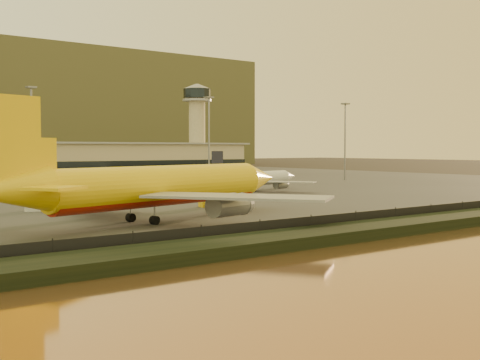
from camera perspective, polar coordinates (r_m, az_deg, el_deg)
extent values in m
plane|color=black|center=(87.87, 3.73, -3.99)|extent=(900.00, 900.00, 0.00)
cube|color=black|center=(75.78, 12.14, -4.64)|extent=(320.00, 7.00, 1.40)
cube|color=#2D2D2D|center=(171.29, -17.38, -0.68)|extent=(320.00, 220.00, 0.20)
cube|color=black|center=(78.36, 9.94, -3.92)|extent=(300.00, 0.05, 2.20)
cube|color=tan|center=(199.56, -20.28, 1.53)|extent=(160.00, 22.00, 12.00)
cube|color=black|center=(188.88, -19.30, 1.17)|extent=(160.00, 0.60, 3.00)
cube|color=gray|center=(199.52, -20.31, 3.34)|extent=(164.00, 24.00, 0.60)
cylinder|color=tan|center=(234.51, -4.08, 4.10)|extent=(6.40, 6.40, 30.00)
cylinder|color=black|center=(235.42, -4.10, 8.18)|extent=(10.40, 10.40, 3.50)
cone|color=gray|center=(235.69, -4.10, 8.84)|extent=(11.20, 11.20, 2.00)
cylinder|color=gray|center=(235.21, -4.10, 7.56)|extent=(11.20, 11.20, 0.80)
cylinder|color=slate|center=(153.57, -19.12, 3.59)|extent=(0.50, 0.50, 25.00)
cube|color=slate|center=(154.26, -19.20, 8.31)|extent=(2.20, 2.20, 0.40)
cylinder|color=slate|center=(173.70, -2.96, 3.66)|extent=(0.50, 0.50, 25.00)
cube|color=slate|center=(174.31, -2.97, 7.84)|extent=(2.20, 2.20, 0.40)
cylinder|color=slate|center=(201.60, 9.93, 3.53)|extent=(0.50, 0.50, 25.00)
cube|color=slate|center=(202.13, 9.96, 7.13)|extent=(2.20, 2.20, 0.40)
cube|color=brown|center=(432.64, -17.00, 6.09)|extent=(220.00, 160.00, 70.00)
cylinder|color=yellow|center=(87.99, -7.32, -0.42)|extent=(38.57, 14.75, 5.54)
cylinder|color=#9F1B09|center=(88.05, -7.31, -1.05)|extent=(37.24, 13.30, 4.32)
cone|color=yellow|center=(105.08, 1.77, 0.15)|extent=(8.59, 7.20, 5.54)
cone|color=yellow|center=(73.54, -20.98, -0.94)|extent=(10.66, 7.72, 5.54)
cube|color=yellow|center=(73.93, -20.36, 3.82)|extent=(5.79, 1.86, 9.70)
cube|color=yellow|center=(79.38, -21.65, -0.38)|extent=(5.67, 5.61, 0.33)
cube|color=yellow|center=(69.93, -17.21, -0.73)|extent=(7.31, 7.29, 0.33)
cube|color=gray|center=(98.60, -13.69, -0.68)|extent=(10.68, 24.78, 0.33)
cylinder|color=gray|center=(97.55, -11.16, -1.59)|extent=(6.95, 4.52, 3.05)
cube|color=gray|center=(77.23, -0.31, -1.60)|extent=(20.17, 23.77, 0.33)
cylinder|color=gray|center=(81.69, -1.08, -2.42)|extent=(6.95, 4.52, 3.05)
cylinder|color=black|center=(99.00, -1.14, -2.72)|extent=(1.42, 1.24, 1.22)
cylinder|color=slate|center=(98.94, -1.14, -2.36)|extent=(0.21, 0.21, 2.49)
cylinder|color=black|center=(83.86, -8.10, -3.79)|extent=(1.42, 1.24, 1.22)
cylinder|color=slate|center=(83.79, -8.10, -3.36)|extent=(0.21, 0.21, 2.49)
cylinder|color=black|center=(87.56, -10.32, -3.52)|extent=(1.42, 1.24, 1.22)
cylinder|color=slate|center=(87.49, -10.33, -3.11)|extent=(0.21, 0.21, 2.49)
cylinder|color=silver|center=(149.36, 1.51, 0.18)|extent=(23.93, 8.61, 3.31)
cylinder|color=gray|center=(149.39, 1.51, -0.04)|extent=(23.12, 7.75, 2.58)
cone|color=silver|center=(160.69, 4.68, 0.37)|extent=(5.26, 4.27, 3.31)
cone|color=silver|center=(138.05, -2.34, 0.05)|extent=(6.54, 4.57, 3.31)
cube|color=black|center=(138.40, -2.16, 1.57)|extent=(3.60, 1.08, 5.78)
cube|color=silver|center=(141.25, -2.97, 0.22)|extent=(3.56, 3.41, 0.20)
cube|color=silver|center=(136.82, -0.95, 0.13)|extent=(4.45, 4.40, 0.20)
cube|color=gray|center=(154.72, -1.27, 0.06)|extent=(6.87, 15.41, 0.20)
cylinder|color=gray|center=(154.56, -0.24, -0.28)|extent=(4.27, 2.67, 1.82)
cube|color=gray|center=(143.36, 4.19, -0.18)|extent=(12.34, 14.83, 0.20)
cylinder|color=gray|center=(146.06, 3.86, -0.47)|extent=(4.27, 2.67, 1.82)
cylinder|color=black|center=(156.71, 3.59, -0.71)|extent=(0.84, 0.73, 0.73)
cylinder|color=slate|center=(156.68, 3.59, -0.57)|extent=(0.17, 0.17, 1.49)
cylinder|color=black|center=(146.66, 1.36, -0.96)|extent=(0.84, 0.73, 0.73)
cylinder|color=slate|center=(146.63, 1.36, -0.81)|extent=(0.17, 0.17, 1.49)
cylinder|color=black|center=(148.54, 0.47, -0.91)|extent=(0.84, 0.73, 0.73)
cylinder|color=slate|center=(148.51, 0.47, -0.76)|extent=(0.17, 0.17, 1.49)
cube|color=yellow|center=(108.44, -2.72, -2.03)|extent=(4.63, 2.70, 1.96)
cube|color=silver|center=(106.40, -18.52, -2.27)|extent=(4.84, 3.60, 1.99)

